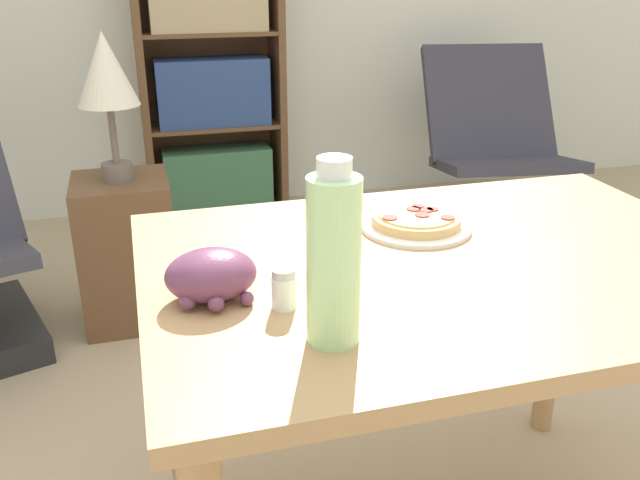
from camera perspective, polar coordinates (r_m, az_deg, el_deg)
The scene contains 9 objects.
dining_table at distance 1.36m, azimuth 10.62°, elevation -5.68°, with size 1.17×0.81×0.76m.
pizza_on_plate at distance 1.44m, azimuth 8.08°, elevation 1.54°, with size 0.23×0.23×0.04m.
grape_bunch at distance 1.14m, azimuth -9.20°, elevation -2.99°, with size 0.15×0.13×0.09m.
drink_bottle at distance 0.96m, azimuth 1.15°, elevation -1.58°, with size 0.08×0.08×0.28m.
salt_shaker at distance 1.10m, azimuth -3.07°, elevation -4.11°, with size 0.04×0.04×0.07m.
lounge_chair_far at distance 3.58m, azimuth 14.45°, elevation 5.60°, with size 0.75×0.86×0.88m.
bookshelf at distance 3.59m, azimuth -9.10°, elevation 12.56°, with size 0.72×0.30×1.43m.
side_table at distance 2.63m, azimuth -15.93°, elevation -0.91°, with size 0.34×0.34×0.56m.
table_lamp at distance 2.46m, azimuth -17.55°, elevation 13.01°, with size 0.21×0.21×0.51m.
Camera 1 is at (-0.52, -1.07, 1.29)m, focal length 38.00 mm.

